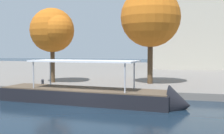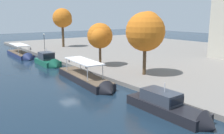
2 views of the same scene
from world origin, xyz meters
The scene contains 6 objects.
ground_plane centered at (0.00, 0.00, 0.00)m, with size 220.00×220.00×0.00m, color #142333.
dock_promenade centered at (0.00, 33.02, 0.29)m, with size 120.00×55.00×0.57m, color slate.
tour_boat_2 centered at (0.64, 2.41, 0.42)m, with size 14.27×3.94×4.15m.
mooring_bollard_0 centered at (-5.67, 6.05, 0.94)m, with size 0.25×0.25×0.69m.
tree_0 centered at (3.51, 11.06, 7.31)m, with size 5.86×5.86×9.53m.
tree_1 centered at (-6.34, 9.41, 5.81)m, with size 4.81×4.54×7.63m.
Camera 1 is at (7.05, -16.91, 3.85)m, focal length 45.18 mm.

